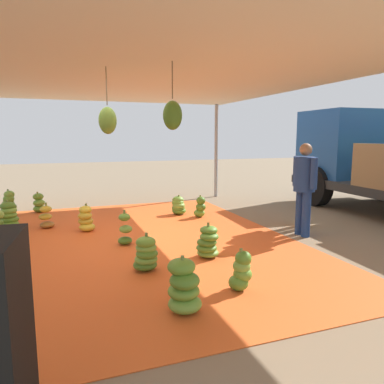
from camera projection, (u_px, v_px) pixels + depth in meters
The scene contains 17 objects.
ground_plane at pixel (281, 227), 7.02m from camera, with size 40.00×40.00×0.00m, color #7F6B51.
tarp_orange at pixel (126, 242), 6.00m from camera, with size 6.75×5.40×0.01m, color #E05B23.
tent_canopy at pixel (116, 78), 5.56m from camera, with size 8.00×7.00×2.71m.
banana_bunch_2 at pixel (46, 218), 6.90m from camera, with size 0.36×0.36×0.49m.
banana_bunch_3 at pixel (9, 204), 8.00m from camera, with size 0.37×0.37×0.59m.
banana_bunch_4 at pixel (39, 204), 8.35m from camera, with size 0.41×0.40×0.48m.
banana_bunch_7 at pixel (146, 255), 4.70m from camera, with size 0.43×0.43×0.51m.
banana_bunch_8 at pixel (208, 243), 5.21m from camera, with size 0.44×0.45×0.51m.
banana_bunch_9 at pixel (241, 272), 4.10m from camera, with size 0.32×0.36×0.49m.
banana_bunch_10 at pixel (125, 230), 5.84m from camera, with size 0.32×0.31×0.57m.
banana_bunch_11 at pixel (178, 206), 8.12m from camera, with size 0.42×0.41×0.45m.
banana_bunch_12 at pixel (184, 288), 3.57m from camera, with size 0.44×0.44×0.58m.
banana_bunch_13 at pixel (9, 216), 6.88m from camera, with size 0.46×0.46×0.55m.
banana_bunch_14 at pixel (86, 219), 6.69m from camera, with size 0.42×0.40×0.51m.
banana_bunch_15 at pixel (200, 208), 7.84m from camera, with size 0.36×0.34×0.48m.
worker_0 at pixel (304, 179), 6.92m from camera, with size 0.59×0.36×1.60m.
worker_1 at pixel (304, 182), 6.31m from camera, with size 0.60×0.36×1.63m.
Camera 1 is at (5.83, -0.97, 1.73)m, focal length 33.93 mm.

